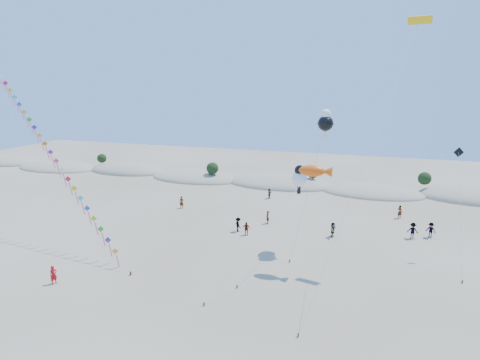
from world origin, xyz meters
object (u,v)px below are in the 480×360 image
Objects in this scene: fish_kite at (315,171)px; flyer_foreground at (54,275)px; parafoil_kite at (417,27)px; kite_train at (35,129)px.

fish_kite is 6.12× the size of flyer_foreground.
parafoil_kite is at bearing -39.05° from flyer_foreground.
flyer_foreground is at bearing -153.56° from fish_kite.
fish_kite is at bearing -148.62° from parafoil_kite.
fish_kite is 25.57m from flyer_foreground.
parafoil_kite is at bearing 31.38° from fish_kite.
fish_kite is (32.64, -0.29, -2.78)m from kite_train.
kite_train is at bearing 179.49° from fish_kite.
fish_kite is at bearing -0.51° from kite_train.
kite_train reaches higher than fish_kite.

